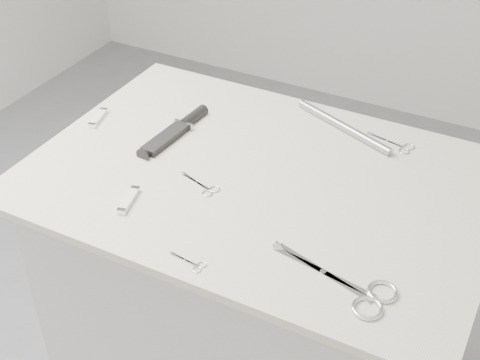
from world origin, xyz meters
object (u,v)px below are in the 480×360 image
at_px(embroidery_scissors_b, 398,145).
at_px(pocket_knife_b, 129,200).
at_px(sheathed_knife, 179,128).
at_px(pocket_knife_a, 98,118).
at_px(embroidery_scissors_a, 204,187).
at_px(metal_rail, 343,126).
at_px(tiny_scissors, 191,263).
at_px(plinth, 257,323).
at_px(large_shears, 356,290).

distance_m(embroidery_scissors_b, pocket_knife_b, 0.63).
xyz_separation_m(sheathed_knife, pocket_knife_a, (-0.20, -0.05, -0.00)).
bearing_deg(embroidery_scissors_b, embroidery_scissors_a, -119.11).
relative_size(embroidery_scissors_b, metal_rail, 0.40).
bearing_deg(metal_rail, tiny_scissors, -98.45).
relative_size(embroidery_scissors_b, sheathed_knife, 0.50).
height_order(embroidery_scissors_a, pocket_knife_a, pocket_knife_a).
bearing_deg(plinth, sheathed_knife, 164.03).
height_order(embroidery_scissors_b, metal_rail, metal_rail).
distance_m(plinth, embroidery_scissors_a, 0.49).
relative_size(sheathed_knife, pocket_knife_a, 2.74).
distance_m(pocket_knife_a, metal_rail, 0.60).
xyz_separation_m(plinth, metal_rail, (0.09, 0.26, 0.48)).
distance_m(plinth, embroidery_scissors_b, 0.58).
xyz_separation_m(sheathed_knife, metal_rail, (0.35, 0.19, 0.00)).
relative_size(tiny_scissors, pocket_knife_a, 0.91).
height_order(pocket_knife_b, metal_rail, metal_rail).
height_order(embroidery_scissors_a, sheathed_knife, sheathed_knife).
bearing_deg(embroidery_scissors_a, tiny_scissors, -48.16).
bearing_deg(sheathed_knife, metal_rail, -56.89).
height_order(plinth, pocket_knife_b, pocket_knife_b).
height_order(large_shears, pocket_knife_a, pocket_knife_a).
bearing_deg(tiny_scissors, pocket_knife_a, 151.33).
bearing_deg(embroidery_scissors_b, tiny_scissors, -98.18).
bearing_deg(embroidery_scissors_b, metal_rail, -169.58).
height_order(embroidery_scissors_b, sheathed_knife, sheathed_knife).
relative_size(embroidery_scissors_a, pocket_knife_b, 1.17).
relative_size(embroidery_scissors_b, tiny_scissors, 1.51).
bearing_deg(tiny_scissors, metal_rail, 88.38).
xyz_separation_m(pocket_knife_a, metal_rail, (0.55, 0.23, 0.00)).
relative_size(embroidery_scissors_a, embroidery_scissors_b, 0.89).
bearing_deg(large_shears, metal_rail, 125.63).
distance_m(plinth, tiny_scissors, 0.56).
bearing_deg(metal_rail, pocket_knife_a, -156.84).
relative_size(sheathed_knife, metal_rail, 0.80).
xyz_separation_m(tiny_scissors, pocket_knife_a, (-0.46, 0.33, 0.00)).
height_order(embroidery_scissors_a, metal_rail, metal_rail).
bearing_deg(plinth, embroidery_scissors_b, 47.66).
bearing_deg(pocket_knife_b, embroidery_scissors_a, -57.68).
relative_size(large_shears, tiny_scissors, 3.20).
distance_m(plinth, pocket_knife_a, 0.66).
bearing_deg(large_shears, plinth, 155.30).
xyz_separation_m(large_shears, metal_rail, (-0.21, 0.49, 0.01)).
height_order(plinth, tiny_scissors, tiny_scissors).
bearing_deg(embroidery_scissors_b, sheathed_knife, -146.01).
height_order(sheathed_knife, metal_rail, sheathed_knife).
bearing_deg(tiny_scissors, large_shears, 21.20).
bearing_deg(large_shears, embroidery_scissors_a, 173.17).
bearing_deg(sheathed_knife, embroidery_scissors_a, -130.46).
xyz_separation_m(embroidery_scissors_b, pocket_knife_b, (-0.43, -0.46, 0.00)).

